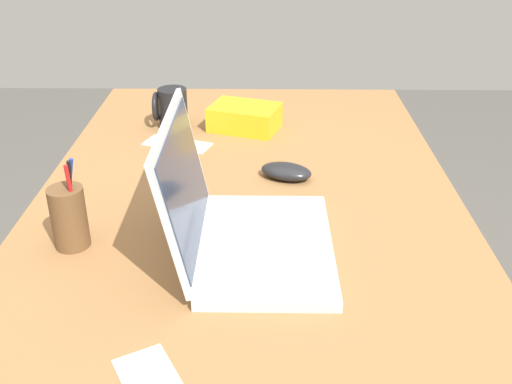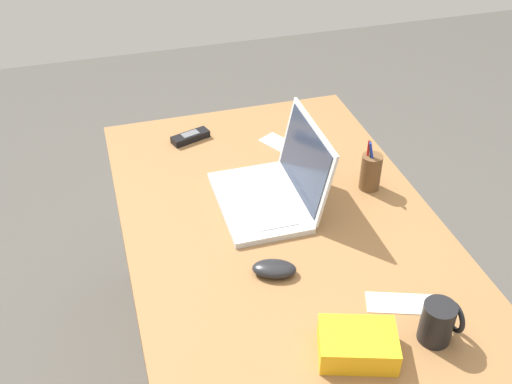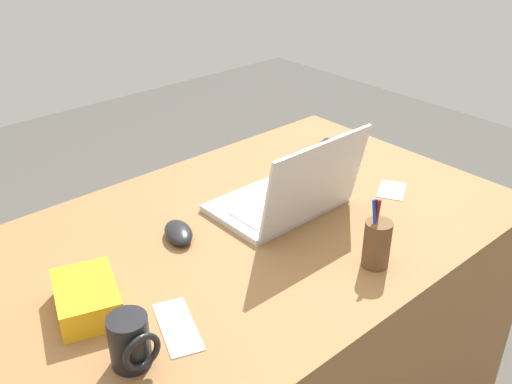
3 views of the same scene
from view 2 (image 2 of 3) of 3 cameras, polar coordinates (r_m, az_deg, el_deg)
desk at (r=1.94m, az=2.80°, el=-12.49°), size 1.48×0.87×0.73m
laptop at (r=1.78m, az=1.69°, el=0.39°), size 0.34×0.28×0.24m
computer_mouse at (r=1.57m, az=1.71°, el=-7.16°), size 0.10×0.13×0.03m
coffee_mug_white at (r=1.46m, az=16.63°, el=-11.51°), size 0.07×0.09×0.10m
cordless_phone at (r=2.09m, az=-6.12°, el=5.13°), size 0.08×0.14×0.03m
pen_holder at (r=1.86m, az=10.62°, el=1.89°), size 0.06×0.06×0.17m
snack_bag at (r=1.40m, az=9.44°, el=-13.83°), size 0.17×0.20×0.06m
paper_note_near_laptop at (r=1.55m, az=13.29°, el=-10.06°), size 0.12×0.18×0.00m
paper_note_left at (r=2.07m, az=1.95°, el=4.65°), size 0.13×0.11×0.00m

